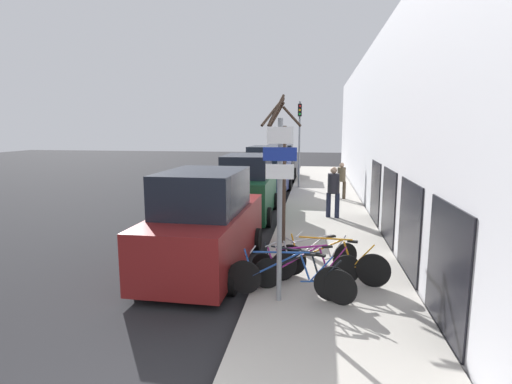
% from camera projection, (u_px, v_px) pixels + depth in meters
% --- Properties ---
extents(ground_plane, '(80.00, 80.00, 0.00)m').
position_uv_depth(ground_plane, '(254.00, 218.00, 14.77)').
color(ground_plane, black).
extents(sidewalk_curb, '(3.20, 32.00, 0.15)m').
position_uv_depth(sidewalk_curb, '(324.00, 204.00, 17.11)').
color(sidewalk_curb, '#ADA89E').
rests_on(sidewalk_curb, ground).
extents(building_facade, '(0.23, 32.00, 6.50)m').
position_uv_depth(building_facade, '(369.00, 130.00, 16.28)').
color(building_facade, '#BCBCC1').
rests_on(building_facade, ground).
extents(signpost, '(0.59, 0.11, 3.32)m').
position_uv_depth(signpost, '(280.00, 199.00, 7.07)').
color(signpost, gray).
rests_on(signpost, sidewalk_curb).
extents(bicycle_0, '(2.30, 0.44, 0.91)m').
position_uv_depth(bicycle_0, '(287.00, 277.00, 7.45)').
color(bicycle_0, black).
rests_on(bicycle_0, sidewalk_curb).
extents(bicycle_1, '(2.05, 1.06, 0.90)m').
position_uv_depth(bicycle_1, '(300.00, 275.00, 7.60)').
color(bicycle_1, black).
rests_on(bicycle_1, sidewalk_curb).
extents(bicycle_2, '(2.15, 0.70, 0.86)m').
position_uv_depth(bicycle_2, '(307.00, 269.00, 7.96)').
color(bicycle_2, black).
rests_on(bicycle_2, sidewalk_curb).
extents(bicycle_3, '(2.34, 0.68, 0.94)m').
position_uv_depth(bicycle_3, '(331.00, 262.00, 8.26)').
color(bicycle_3, black).
rests_on(bicycle_3, sidewalk_curb).
extents(bicycle_4, '(1.86, 1.17, 0.87)m').
position_uv_depth(bicycle_4, '(315.00, 259.00, 8.57)').
color(bicycle_4, black).
rests_on(bicycle_4, sidewalk_curb).
extents(parked_car_0, '(2.19, 4.82, 2.34)m').
position_uv_depth(parked_car_0, '(206.00, 224.00, 9.38)').
color(parked_car_0, maroon).
rests_on(parked_car_0, ground).
extents(parked_car_1, '(2.07, 4.82, 2.33)m').
position_uv_depth(parked_car_1, '(248.00, 189.00, 14.76)').
color(parked_car_1, '#144728').
rests_on(parked_car_1, ground).
extents(parked_car_2, '(2.25, 4.21, 2.40)m').
position_uv_depth(parked_car_2, '(268.00, 172.00, 19.86)').
color(parked_car_2, navy).
rests_on(parked_car_2, ground).
extents(parked_car_3, '(2.00, 4.76, 2.25)m').
position_uv_depth(parked_car_3, '(280.00, 164.00, 25.49)').
color(parked_car_3, black).
rests_on(parked_car_3, ground).
extents(pedestrian_near, '(0.42, 0.36, 1.63)m').
position_uv_depth(pedestrian_near, '(341.00, 178.00, 17.71)').
color(pedestrian_near, '#4C3D2D').
rests_on(pedestrian_near, sidewalk_curb).
extents(pedestrian_far, '(0.46, 0.40, 1.80)m').
position_uv_depth(pedestrian_far, '(333.00, 188.00, 14.01)').
color(pedestrian_far, '#1E2338').
rests_on(pedestrian_far, sidewalk_curb).
extents(street_tree, '(0.98, 1.62, 4.02)m').
position_uv_depth(street_tree, '(282.00, 171.00, 10.80)').
color(street_tree, '#3D2D23').
rests_on(street_tree, sidewalk_curb).
extents(traffic_light, '(0.20, 0.30, 4.50)m').
position_uv_depth(traffic_light, '(299.00, 133.00, 20.90)').
color(traffic_light, gray).
rests_on(traffic_light, sidewalk_curb).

